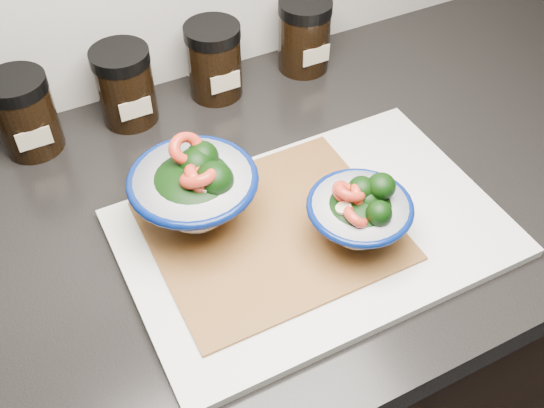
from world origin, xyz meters
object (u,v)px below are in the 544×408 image
bowl_right (360,214)px  spice_jar_d (214,61)px  cutting_board (313,233)px  bowl_left (195,190)px  spice_jar_c (125,86)px  spice_jar_b (25,114)px  spice_jar_e (304,35)px

bowl_right → spice_jar_d: bearing=94.3°
cutting_board → bowl_left: (-0.12, 0.08, 0.06)m
cutting_board → spice_jar_c: size_ratio=3.98×
spice_jar_d → cutting_board: bearing=-92.1°
spice_jar_b → spice_jar_c: (0.14, 0.00, 0.00)m
spice_jar_b → spice_jar_d: same height
bowl_right → spice_jar_b: size_ratio=1.08×
bowl_right → spice_jar_b: (-0.30, 0.35, 0.00)m
bowl_right → spice_jar_c: bearing=114.6°
spice_jar_c → cutting_board: bearing=-68.8°
spice_jar_b → spice_jar_d: (0.27, 0.00, 0.00)m
bowl_right → spice_jar_e: (0.12, 0.35, 0.00)m
spice_jar_c → spice_jar_d: 0.14m
cutting_board → bowl_right: 0.07m
spice_jar_c → spice_jar_e: (0.29, 0.00, 0.00)m
bowl_left → spice_jar_d: bowl_left is taller
spice_jar_c → spice_jar_e: bearing=0.0°
spice_jar_e → bowl_left: bearing=-139.2°
spice_jar_b → spice_jar_e: (0.43, 0.00, 0.00)m
spice_jar_c → spice_jar_d: bearing=0.0°
spice_jar_d → spice_jar_e: (0.15, 0.00, 0.00)m
bowl_left → spice_jar_b: 0.28m
cutting_board → spice_jar_e: 0.36m
spice_jar_b → spice_jar_e: same height
spice_jar_b → spice_jar_c: 0.14m
bowl_left → bowl_right: bowl_left is taller
bowl_right → spice_jar_b: spice_jar_b is taller
spice_jar_d → spice_jar_b: bearing=180.0°
spice_jar_d → spice_jar_e: 0.15m
spice_jar_c → spice_jar_d: same height
spice_jar_b → spice_jar_e: 0.43m
bowl_left → spice_jar_d: bearing=62.0°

